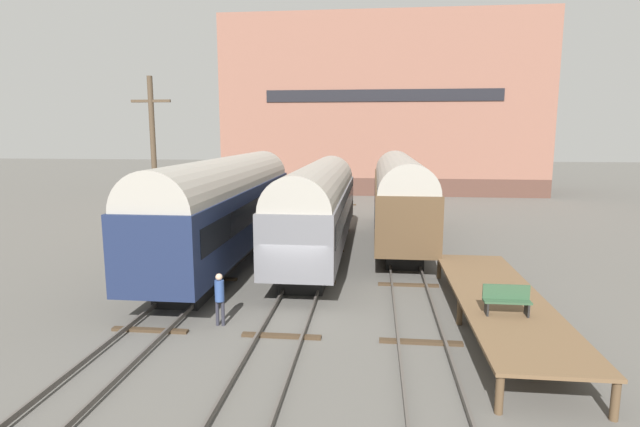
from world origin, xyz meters
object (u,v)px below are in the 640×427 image
at_px(train_car_grey, 318,204).
at_px(train_car_brown, 400,193).
at_px(person_worker, 220,294).
at_px(utility_pole, 155,175).
at_px(train_car_navy, 226,204).
at_px(bench, 507,299).

bearing_deg(train_car_grey, train_car_brown, 43.86).
height_order(person_worker, utility_pole, utility_pole).
xyz_separation_m(train_car_navy, utility_pole, (-2.56, -2.40, 1.64)).
height_order(train_car_navy, utility_pole, utility_pole).
height_order(train_car_navy, train_car_brown, train_car_navy).
bearing_deg(train_car_brown, person_worker, -115.27).
bearing_deg(bench, person_worker, 175.20).
relative_size(train_car_brown, utility_pole, 1.85).
bearing_deg(utility_pole, train_car_navy, 43.15).
height_order(train_car_brown, utility_pole, utility_pole).
relative_size(train_car_navy, utility_pole, 1.95).
bearing_deg(train_car_navy, person_worker, -75.11).
distance_m(bench, person_worker, 9.29).
height_order(train_car_grey, utility_pole, utility_pole).
bearing_deg(train_car_grey, person_worker, -102.84).
bearing_deg(person_worker, train_car_grey, 77.16).
distance_m(train_car_navy, train_car_brown, 10.76).
bearing_deg(utility_pole, train_car_grey, 30.68).
bearing_deg(person_worker, train_car_brown, 64.73).
bearing_deg(train_car_grey, utility_pole, -149.32).
distance_m(person_worker, utility_pole, 8.30).
relative_size(bench, utility_pole, 0.16).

